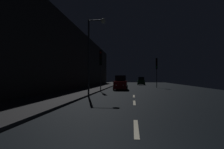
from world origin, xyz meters
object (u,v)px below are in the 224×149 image
streetlamp_overhead (93,45)px  car_distant_taillights (141,81)px  car_approaching_headlights (121,83)px  traffic_light_far_left (101,61)px  traffic_light_far_right (157,66)px

streetlamp_overhead → car_distant_taillights: (5.85, 27.97, -3.94)m
car_distant_taillights → car_approaching_headlights: bearing=168.8°
traffic_light_far_left → streetlamp_overhead: 5.29m
streetlamp_overhead → car_distant_taillights: bearing=78.2°
streetlamp_overhead → car_approaching_headlights: size_ratio=1.78×
car_approaching_headlights → traffic_light_far_left: bearing=-33.4°
car_approaching_headlights → traffic_light_far_right: bearing=136.2°
traffic_light_far_left → car_approaching_headlights: 5.04m
car_distant_taillights → traffic_light_far_left: bearing=165.0°
traffic_light_far_right → car_distant_taillights: size_ratio=1.31×
traffic_light_far_right → car_distant_taillights: 13.66m
traffic_light_far_right → car_approaching_headlights: traffic_light_far_right is taller
traffic_light_far_left → streetlamp_overhead: size_ratio=0.71×
traffic_light_far_right → streetlamp_overhead: size_ratio=0.71×
traffic_light_far_right → streetlamp_overhead: bearing=-20.0°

